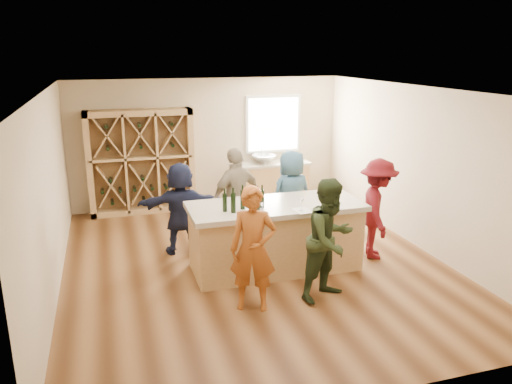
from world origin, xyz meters
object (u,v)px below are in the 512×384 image
object	(u,v)px
wine_bottle_c	(243,199)
person_far_right	(291,196)
person_near_right	(330,240)
person_far_mid	(237,198)
person_near_left	(253,249)
wine_bottle_b	(233,203)
person_far_left	(181,208)
wine_bottle_d	(257,201)
wine_rack	(141,162)
wine_bottle_a	(225,203)
tasting_counter_base	(275,239)
wine_bottle_e	(262,199)
sink	(264,159)
person_server	(377,209)

from	to	relation	value
wine_bottle_c	person_far_right	xyz separation A→B (m)	(1.24, 1.20, -0.39)
person_near_right	person_far_right	xyz separation A→B (m)	(0.28, 2.24, -0.03)
wine_bottle_c	person_far_mid	xyz separation A→B (m)	(0.22, 1.18, -0.33)
person_near_left	person_far_mid	distance (m)	2.23
wine_bottle_b	person_far_left	size ratio (longest dim) A/B	0.19
person_near_left	wine_bottle_d	bearing A→B (deg)	89.79
person_near_right	person_far_left	size ratio (longest dim) A/B	1.09
wine_rack	wine_bottle_a	distance (m)	3.81
wine_rack	person_far_right	bearing A→B (deg)	-44.98
tasting_counter_base	person_far_right	xyz separation A→B (m)	(0.69, 1.11, 0.34)
wine_rack	wine_bottle_a	bearing A→B (deg)	-75.90
wine_rack	wine_bottle_d	distance (m)	4.04
wine_bottle_d	wine_bottle_c	bearing A→B (deg)	147.33
wine_bottle_e	person_far_left	world-z (taller)	person_far_left
sink	person_near_right	size ratio (longest dim) A/B	0.31
sink	person_near_left	distance (m)	4.89
wine_rack	tasting_counter_base	bearing A→B (deg)	-63.57
person_near_left	wine_bottle_e	bearing A→B (deg)	86.55
wine_bottle_a	person_far_left	bearing A→B (deg)	111.09
wine_bottle_b	wine_bottle_c	size ratio (longest dim) A/B	1.02
wine_bottle_a	person_near_right	distance (m)	1.64
person_far_mid	sink	bearing A→B (deg)	-139.88
sink	wine_bottle_e	size ratio (longest dim) A/B	1.99
wine_rack	person_far_right	world-z (taller)	wine_rack
wine_bottle_b	person_far_right	bearing A→B (deg)	43.13
wine_bottle_a	wine_bottle_e	world-z (taller)	same
wine_bottle_c	person_near_left	size ratio (longest dim) A/B	0.17
sink	person_far_left	bearing A→B (deg)	-133.11
person_near_left	person_near_right	distance (m)	1.10
person_far_right	sink	bearing A→B (deg)	-106.31
wine_bottle_c	person_far_left	xyz separation A→B (m)	(-0.76, 1.19, -0.43)
tasting_counter_base	person_server	world-z (taller)	person_server
wine_bottle_b	person_server	xyz separation A→B (m)	(2.51, 0.19, -0.39)
person_near_left	person_near_right	world-z (taller)	person_near_right
tasting_counter_base	wine_bottle_a	xyz separation A→B (m)	(-0.84, -0.14, 0.72)
wine_bottle_a	person_near_right	world-z (taller)	person_near_right
wine_bottle_b	person_near_left	bearing A→B (deg)	-87.61
wine_bottle_b	wine_bottle_c	xyz separation A→B (m)	(0.18, 0.13, -0.00)
sink	person_server	distance (m)	3.64
wine_rack	tasting_counter_base	distance (m)	4.02
tasting_counter_base	wine_rack	bearing A→B (deg)	116.43
wine_bottle_e	person_near_right	xyz separation A→B (m)	(0.66, -1.03, -0.35)
person_near_right	person_server	size ratio (longest dim) A/B	1.03
wine_bottle_c	person_far_mid	world-z (taller)	person_far_mid
person_far_right	wine_bottle_b	bearing A→B (deg)	32.64
sink	wine_bottle_a	bearing A→B (deg)	-116.02
wine_bottle_c	person_near_right	bearing A→B (deg)	-47.22
person_server	tasting_counter_base	bearing A→B (deg)	111.26
wine_bottle_c	person_far_right	bearing A→B (deg)	44.03
tasting_counter_base	person_near_left	xyz separation A→B (m)	(-0.70, -1.12, 0.35)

